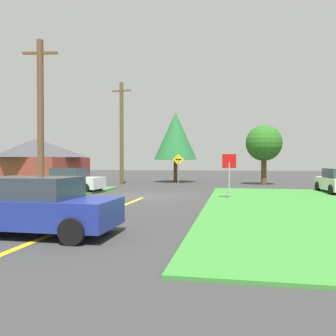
% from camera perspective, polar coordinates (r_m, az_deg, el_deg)
% --- Properties ---
extents(ground_plane, '(120.00, 120.00, 0.00)m').
position_cam_1_polar(ground_plane, '(20.52, -3.53, -4.68)').
color(ground_plane, '#373737').
extents(lane_stripe_center, '(0.20, 14.00, 0.01)m').
position_cam_1_polar(lane_stripe_center, '(12.97, -12.26, -8.03)').
color(lane_stripe_center, yellow).
rests_on(lane_stripe_center, ground).
extents(stop_sign, '(0.74, 0.22, 2.46)m').
position_cam_1_polar(stop_sign, '(18.73, 10.12, 0.07)').
color(stop_sign, '#9EA0A8').
rests_on(stop_sign, ground).
extents(parked_car_near_building, '(4.03, 2.32, 1.62)m').
position_cam_1_polar(parked_car_near_building, '(24.04, -15.43, -1.96)').
color(parked_car_near_building, silver).
rests_on(parked_car_near_building, ground).
extents(car_behind_on_main_road, '(4.45, 2.18, 1.62)m').
position_cam_1_polar(car_behind_on_main_road, '(10.37, -20.95, -5.89)').
color(car_behind_on_main_road, navy).
rests_on(car_behind_on_main_road, ground).
extents(utility_pole_near, '(1.80, 0.41, 8.29)m').
position_cam_1_polar(utility_pole_near, '(19.01, -20.39, 7.61)').
color(utility_pole_near, brown).
rests_on(utility_pole_near, ground).
extents(utility_pole_mid, '(1.80, 0.34, 9.15)m').
position_cam_1_polar(utility_pole_mid, '(31.32, -7.70, 5.84)').
color(utility_pole_mid, brown).
rests_on(utility_pole_mid, ground).
extents(direction_sign, '(0.90, 0.17, 2.68)m').
position_cam_1_polar(direction_sign, '(27.47, 1.73, 0.26)').
color(direction_sign, slate).
rests_on(direction_sign, ground).
extents(oak_tree_left, '(3.19, 3.19, 5.30)m').
position_cam_1_polar(oak_tree_left, '(31.64, 15.63, 3.95)').
color(oak_tree_left, brown).
rests_on(oak_tree_left, ground).
extents(pine_tree_center, '(4.28, 4.28, 6.98)m').
position_cam_1_polar(pine_tree_center, '(34.44, 1.25, 5.33)').
color(pine_tree_center, brown).
rests_on(pine_tree_center, ground).
extents(barn, '(8.35, 6.61, 4.11)m').
position_cam_1_polar(barn, '(33.02, -21.06, 1.00)').
color(barn, maroon).
rests_on(barn, ground).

